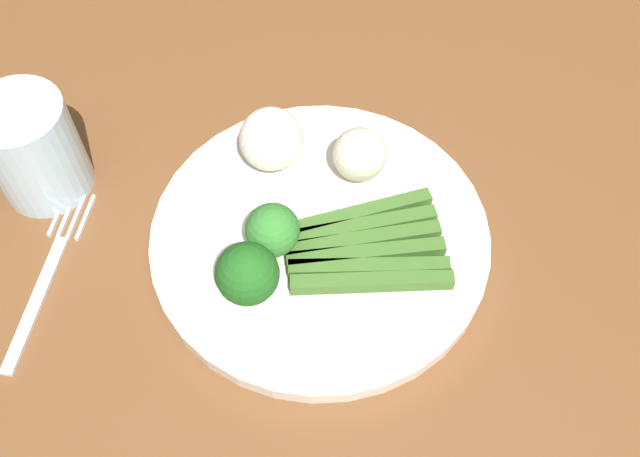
{
  "coord_description": "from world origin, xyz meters",
  "views": [
    {
      "loc": [
        -0.08,
        -0.25,
        1.24
      ],
      "look_at": [
        -0.03,
        0.05,
        0.77
      ],
      "focal_mm": 39.54,
      "sensor_mm": 36.0,
      "label": 1
    }
  ],
  "objects_px": {
    "broccoli_near_center": "(273,231)",
    "fork": "(48,274)",
    "dining_table": "(362,347)",
    "asparagus_bundle": "(367,247)",
    "plate": "(320,237)",
    "water_glass": "(33,149)",
    "broccoli_back": "(247,275)",
    "cauliflower_front_left": "(360,155)",
    "cauliflower_outer_edge": "(271,139)"
  },
  "relations": [
    {
      "from": "dining_table",
      "to": "water_glass",
      "type": "bearing_deg",
      "value": 150.52
    },
    {
      "from": "dining_table",
      "to": "broccoli_back",
      "type": "distance_m",
      "value": 0.19
    },
    {
      "from": "fork",
      "to": "water_glass",
      "type": "height_order",
      "value": "water_glass"
    },
    {
      "from": "broccoli_back",
      "to": "fork",
      "type": "xyz_separation_m",
      "value": [
        -0.16,
        0.05,
        -0.05
      ]
    },
    {
      "from": "dining_table",
      "to": "water_glass",
      "type": "xyz_separation_m",
      "value": [
        -0.26,
        0.14,
        0.16
      ]
    },
    {
      "from": "broccoli_near_center",
      "to": "cauliflower_front_left",
      "type": "xyz_separation_m",
      "value": [
        0.08,
        0.07,
        -0.01
      ]
    },
    {
      "from": "plate",
      "to": "water_glass",
      "type": "relative_size",
      "value": 3.0
    },
    {
      "from": "plate",
      "to": "fork",
      "type": "height_order",
      "value": "plate"
    },
    {
      "from": "plate",
      "to": "cauliflower_front_left",
      "type": "relative_size",
      "value": 6.03
    },
    {
      "from": "plate",
      "to": "broccoli_back",
      "type": "xyz_separation_m",
      "value": [
        -0.06,
        -0.05,
        0.04
      ]
    },
    {
      "from": "broccoli_back",
      "to": "cauliflower_outer_edge",
      "type": "bearing_deg",
      "value": 76.54
    },
    {
      "from": "broccoli_back",
      "to": "fork",
      "type": "relative_size",
      "value": 0.36
    },
    {
      "from": "dining_table",
      "to": "plate",
      "type": "relative_size",
      "value": 4.17
    },
    {
      "from": "asparagus_bundle",
      "to": "cauliflower_outer_edge",
      "type": "height_order",
      "value": "cauliflower_outer_edge"
    },
    {
      "from": "broccoli_near_center",
      "to": "plate",
      "type": "bearing_deg",
      "value": 17.94
    },
    {
      "from": "broccoli_back",
      "to": "water_glass",
      "type": "distance_m",
      "value": 0.22
    },
    {
      "from": "broccoli_near_center",
      "to": "cauliflower_front_left",
      "type": "relative_size",
      "value": 1.13
    },
    {
      "from": "plate",
      "to": "asparagus_bundle",
      "type": "height_order",
      "value": "asparagus_bundle"
    },
    {
      "from": "plate",
      "to": "water_glass",
      "type": "xyz_separation_m",
      "value": [
        -0.22,
        0.09,
        0.04
      ]
    },
    {
      "from": "cauliflower_outer_edge",
      "to": "water_glass",
      "type": "distance_m",
      "value": 0.19
    },
    {
      "from": "asparagus_bundle",
      "to": "broccoli_near_center",
      "type": "distance_m",
      "value": 0.08
    },
    {
      "from": "fork",
      "to": "asparagus_bundle",
      "type": "bearing_deg",
      "value": -78.23
    },
    {
      "from": "cauliflower_front_left",
      "to": "water_glass",
      "type": "height_order",
      "value": "water_glass"
    },
    {
      "from": "fork",
      "to": "cauliflower_outer_edge",
      "type": "bearing_deg",
      "value": -50.27
    },
    {
      "from": "dining_table",
      "to": "plate",
      "type": "bearing_deg",
      "value": 122.76
    },
    {
      "from": "broccoli_near_center",
      "to": "fork",
      "type": "height_order",
      "value": "broccoli_near_center"
    },
    {
      "from": "dining_table",
      "to": "broccoli_back",
      "type": "bearing_deg",
      "value": -179.87
    },
    {
      "from": "plate",
      "to": "cauliflower_outer_edge",
      "type": "height_order",
      "value": "cauliflower_outer_edge"
    },
    {
      "from": "asparagus_bundle",
      "to": "cauliflower_front_left",
      "type": "relative_size",
      "value": 2.84
    },
    {
      "from": "dining_table",
      "to": "asparagus_bundle",
      "type": "relative_size",
      "value": 8.85
    },
    {
      "from": "broccoli_back",
      "to": "broccoli_near_center",
      "type": "bearing_deg",
      "value": 59.29
    },
    {
      "from": "fork",
      "to": "water_glass",
      "type": "bearing_deg",
      "value": 19.55
    },
    {
      "from": "plate",
      "to": "fork",
      "type": "bearing_deg",
      "value": 179.89
    },
    {
      "from": "cauliflower_front_left",
      "to": "fork",
      "type": "height_order",
      "value": "cauliflower_front_left"
    },
    {
      "from": "dining_table",
      "to": "broccoli_near_center",
      "type": "height_order",
      "value": "broccoli_near_center"
    },
    {
      "from": "broccoli_near_center",
      "to": "fork",
      "type": "distance_m",
      "value": 0.19
    },
    {
      "from": "cauliflower_outer_edge",
      "to": "water_glass",
      "type": "xyz_separation_m",
      "value": [
        -0.19,
        0.02,
        0.0
      ]
    },
    {
      "from": "dining_table",
      "to": "asparagus_bundle",
      "type": "xyz_separation_m",
      "value": [
        0.0,
        0.03,
        0.14
      ]
    },
    {
      "from": "dining_table",
      "to": "broccoli_near_center",
      "type": "bearing_deg",
      "value": 152.03
    },
    {
      "from": "asparagus_bundle",
      "to": "water_glass",
      "type": "bearing_deg",
      "value": 155.15
    },
    {
      "from": "cauliflower_front_left",
      "to": "water_glass",
      "type": "relative_size",
      "value": 0.5
    },
    {
      "from": "asparagus_bundle",
      "to": "water_glass",
      "type": "distance_m",
      "value": 0.28
    },
    {
      "from": "plate",
      "to": "dining_table",
      "type": "bearing_deg",
      "value": -57.24
    },
    {
      "from": "cauliflower_outer_edge",
      "to": "fork",
      "type": "height_order",
      "value": "cauliflower_outer_edge"
    },
    {
      "from": "cauliflower_front_left",
      "to": "plate",
      "type": "bearing_deg",
      "value": -126.55
    },
    {
      "from": "plate",
      "to": "broccoli_near_center",
      "type": "relative_size",
      "value": 5.34
    },
    {
      "from": "broccoli_near_center",
      "to": "fork",
      "type": "xyz_separation_m",
      "value": [
        -0.18,
        0.01,
        -0.04
      ]
    },
    {
      "from": "asparagus_bundle",
      "to": "fork",
      "type": "bearing_deg",
      "value": 174.43
    },
    {
      "from": "dining_table",
      "to": "cauliflower_front_left",
      "type": "relative_size",
      "value": 25.15
    },
    {
      "from": "asparagus_bundle",
      "to": "dining_table",
      "type": "bearing_deg",
      "value": -95.37
    }
  ]
}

